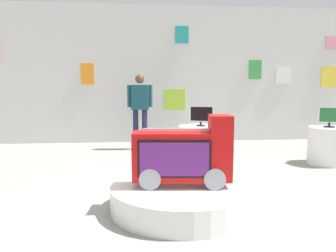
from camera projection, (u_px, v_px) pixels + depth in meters
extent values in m
plane|color=gray|center=(192.00, 202.00, 4.01)|extent=(30.00, 30.00, 0.00)
cube|color=silver|center=(162.00, 75.00, 8.40)|extent=(11.62, 0.10, 3.40)
cube|color=orange|center=(87.00, 74.00, 8.16)|extent=(0.32, 0.02, 0.51)
cube|color=teal|center=(182.00, 35.00, 8.27)|extent=(0.34, 0.02, 0.42)
cube|color=#9ECC33|center=(175.00, 99.00, 8.44)|extent=(0.54, 0.02, 0.52)
cube|color=yellow|center=(330.00, 77.00, 8.77)|extent=(0.47, 0.02, 0.53)
cube|color=white|center=(283.00, 76.00, 8.64)|extent=(0.38, 0.02, 0.39)
cube|color=green|center=(255.00, 70.00, 8.55)|extent=(0.33, 0.02, 0.48)
cube|color=pink|center=(335.00, 43.00, 8.67)|extent=(0.49, 0.02, 0.33)
cylinder|color=silver|center=(182.00, 197.00, 3.77)|extent=(1.61, 1.61, 0.28)
cylinder|color=gray|center=(151.00, 175.00, 3.75)|extent=(0.27, 0.41, 0.24)
cylinder|color=gray|center=(213.00, 175.00, 3.74)|extent=(0.27, 0.41, 0.24)
cube|color=#B70F0F|center=(182.00, 156.00, 3.72)|extent=(1.12, 0.44, 0.54)
cube|color=#B70F0F|center=(220.00, 124.00, 3.68)|extent=(0.27, 0.36, 0.19)
cube|color=black|center=(174.00, 159.00, 3.54)|extent=(0.78, 0.09, 0.41)
cube|color=#561E6B|center=(174.00, 159.00, 3.54)|extent=(0.74, 0.09, 0.37)
cube|color=#B2B2B7|center=(182.00, 129.00, 3.69)|extent=(0.87, 0.12, 0.02)
cylinder|color=silver|center=(201.00, 144.00, 6.20)|extent=(0.83, 0.83, 0.67)
cylinder|color=black|center=(201.00, 125.00, 6.16)|extent=(0.16, 0.16, 0.02)
cylinder|color=black|center=(201.00, 123.00, 6.15)|extent=(0.04, 0.04, 0.07)
cube|color=silver|center=(201.00, 114.00, 6.13)|extent=(0.43, 0.16, 0.28)
cube|color=black|center=(201.00, 114.00, 6.11)|extent=(0.39, 0.13, 0.25)
cylinder|color=silver|center=(328.00, 146.00, 6.00)|extent=(0.70, 0.70, 0.67)
cylinder|color=black|center=(329.00, 127.00, 5.96)|extent=(0.19, 0.19, 0.02)
cylinder|color=black|center=(329.00, 124.00, 5.96)|extent=(0.04, 0.04, 0.07)
cube|color=silver|center=(330.00, 115.00, 5.94)|extent=(0.39, 0.16, 0.27)
cube|color=#1E5B2D|center=(331.00, 115.00, 5.92)|extent=(0.35, 0.13, 0.25)
cylinder|color=#1E233F|center=(145.00, 129.00, 7.44)|extent=(0.12, 0.12, 0.89)
cylinder|color=#1E233F|center=(136.00, 129.00, 7.44)|extent=(0.12, 0.12, 0.89)
cube|color=#194751|center=(140.00, 97.00, 7.35)|extent=(0.40, 0.24, 0.54)
sphere|color=brown|center=(140.00, 79.00, 7.31)|extent=(0.20, 0.20, 0.20)
cylinder|color=#194751|center=(151.00, 96.00, 7.35)|extent=(0.08, 0.08, 0.49)
cylinder|color=#194751|center=(129.00, 96.00, 7.35)|extent=(0.08, 0.08, 0.49)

